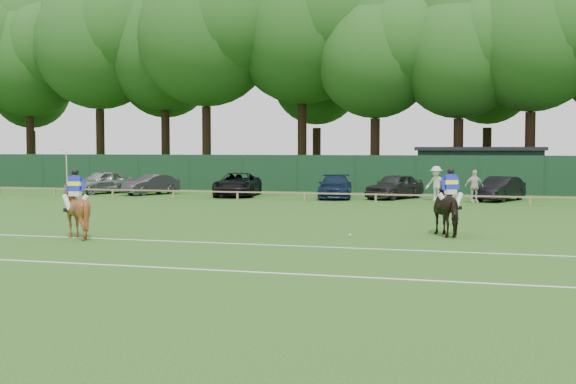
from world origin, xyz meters
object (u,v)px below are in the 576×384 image
at_px(suv_black, 237,184).
at_px(spectator_left, 436,183).
at_px(estate_black, 500,189).
at_px(utility_shed, 481,169).
at_px(sedan_silver, 101,182).
at_px(hatch_grey, 395,186).
at_px(polo_ball, 350,235).
at_px(horse_dark, 450,210).
at_px(horse_chestnut, 76,212).
at_px(sedan_navy, 335,187).
at_px(spectator_mid, 474,186).
at_px(sedan_grey, 151,185).

distance_m(suv_black, spectator_left, 12.15).
relative_size(estate_black, utility_shed, 0.49).
bearing_deg(spectator_left, sedan_silver, -159.47).
relative_size(suv_black, hatch_grey, 1.21).
xyz_separation_m(hatch_grey, polo_ball, (1.48, -19.48, -0.69)).
bearing_deg(hatch_grey, horse_dark, -52.16).
bearing_deg(spectator_left, horse_dark, -60.43).
bearing_deg(hatch_grey, utility_shed, 85.64).
xyz_separation_m(horse_chestnut, hatch_grey, (7.07, 22.59, -0.14)).
relative_size(sedan_navy, hatch_grey, 1.09).
bearing_deg(horse_chestnut, spectator_mid, -130.02).
bearing_deg(utility_shed, hatch_grey, -117.83).
bearing_deg(estate_black, horse_dark, -72.83).
height_order(sedan_navy, spectator_mid, spectator_mid).
relative_size(horse_dark, sedan_silver, 0.48).
bearing_deg(polo_ball, sedan_navy, 104.59).
distance_m(sedan_silver, suv_black, 9.46).
bearing_deg(estate_black, sedan_grey, -158.09).
bearing_deg(sedan_grey, hatch_grey, 23.77).
xyz_separation_m(sedan_grey, suv_black, (5.87, 0.05, 0.08)).
distance_m(spectator_left, polo_ball, 18.52).
height_order(horse_chestnut, utility_shed, utility_shed).
xyz_separation_m(sedan_navy, spectator_mid, (8.06, -1.45, 0.20)).
relative_size(sedan_grey, sedan_navy, 0.82).
xyz_separation_m(hatch_grey, spectator_left, (2.49, -1.01, 0.24)).
bearing_deg(horse_dark, sedan_navy, -92.90).
relative_size(horse_chestnut, polo_ball, 19.54).
bearing_deg(suv_black, spectator_mid, -17.14).
distance_m(horse_chestnut, suv_black, 22.35).
height_order(horse_chestnut, spectator_left, spectator_left).
height_order(sedan_grey, utility_shed, utility_shed).
distance_m(sedan_silver, spectator_left, 21.60).
xyz_separation_m(spectator_left, spectator_mid, (2.13, -0.99, -0.08)).
relative_size(estate_black, polo_ball, 45.98).
height_order(sedan_silver, sedan_navy, sedan_silver).
bearing_deg(spectator_left, sedan_navy, -162.10).
relative_size(horse_dark, spectator_left, 1.08).
distance_m(sedan_silver, sedan_navy, 15.66).
relative_size(hatch_grey, utility_shed, 0.52).
bearing_deg(spectator_mid, spectator_left, 129.97).
xyz_separation_m(horse_chestnut, spectator_left, (9.56, 21.57, 0.10)).
relative_size(sedan_grey, spectator_mid, 2.19).
relative_size(sedan_navy, polo_ball, 52.55).
height_order(suv_black, utility_shed, utility_shed).
xyz_separation_m(polo_ball, utility_shed, (3.02, 28.01, 1.49)).
relative_size(suv_black, polo_ball, 58.09).
distance_m(horse_dark, estate_black, 18.23).
bearing_deg(spectator_left, utility_shed, 100.40).
bearing_deg(hatch_grey, spectator_left, 1.29).
bearing_deg(sedan_silver, utility_shed, 41.52).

